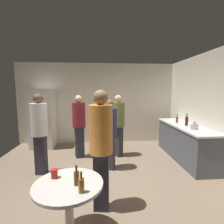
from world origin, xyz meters
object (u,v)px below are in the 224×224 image
Objects in this scene: kettle at (194,126)px; wine_bottle_on_counter at (187,121)px; refrigerator at (43,119)px; person_in_navy_shirt at (110,129)px; beer_bottle_on_counter at (177,120)px; person_in_orange_shirt at (101,141)px; beer_bottle_amber at (81,185)px; person_in_maroon_shirt at (79,121)px; foreground_table at (69,192)px; beer_bottle_brown at (77,178)px; person_in_white_shirt at (40,128)px; person_in_olive_shirt at (118,121)px; plastic_cup_red at (54,174)px.

wine_bottle_on_counter is at bearing 83.69° from kettle.
person_in_navy_shirt is (2.00, -1.70, 0.03)m from refrigerator.
beer_bottle_on_counter is (-0.02, 0.85, 0.01)m from kettle.
refrigerator is 4.04m from beer_bottle_on_counter.
wine_bottle_on_counter is 0.17× the size of person_in_orange_shirt.
person_in_orange_shirt is (0.21, 0.73, 0.24)m from beer_bottle_amber.
beer_bottle_amber is 2.85m from person_in_maroon_shirt.
wine_bottle_on_counter is at bearing 60.80° from person_in_maroon_shirt.
kettle is 0.15× the size of person_in_maroon_shirt.
foreground_table is 3.48× the size of beer_bottle_brown.
beer_bottle_brown is at bearing 7.88° from person_in_navy_shirt.
person_in_white_shirt is (-1.06, 1.94, 0.20)m from beer_bottle_amber.
person_in_white_shirt is (0.52, -1.82, 0.12)m from refrigerator.
person_in_orange_shirt is at bearing -135.30° from beer_bottle_on_counter.
beer_bottle_brown is at bearing 35.74° from person_in_olive_shirt.
plastic_cup_red is (-0.19, 0.13, 0.16)m from foreground_table.
refrigerator is at bearing -60.19° from person_in_olive_shirt.
plastic_cup_red reaches higher than foreground_table.
person_in_olive_shirt is at bearing 122.75° from person_in_white_shirt.
plastic_cup_red is at bearing -70.42° from refrigerator.
refrigerator is at bearing 109.58° from plastic_cup_red.
person_in_orange_shirt is 1.07× the size of person_in_olive_shirt.
person_in_navy_shirt is 1.08m from person_in_maroon_shirt.
wine_bottle_on_counter is at bearing 123.45° from person_in_navy_shirt.
person_in_maroon_shirt is (-0.76, 0.77, 0.05)m from person_in_navy_shirt.
beer_bottle_on_counter is at bearing 99.45° from wine_bottle_on_counter.
wine_bottle_on_counter is (4.00, -1.30, 0.12)m from refrigerator.
person_in_orange_shirt is at bearing 35.11° from plastic_cup_red.
person_in_olive_shirt is (2.28, -0.93, 0.08)m from refrigerator.
kettle is at bearing -23.91° from refrigerator.
beer_bottle_brown is at bearing 35.00° from person_in_white_shirt.
kettle is 0.14× the size of person_in_white_shirt.
kettle is 0.15× the size of person_in_navy_shirt.
foreground_table is at bearing -17.80° from person_in_maroon_shirt.
beer_bottle_brown is at bearing -137.28° from wine_bottle_on_counter.
person_in_navy_shirt reaches higher than wine_bottle_on_counter.
person_in_olive_shirt reaches higher than wine_bottle_on_counter.
plastic_cup_red is 1.77m from person_in_white_shirt.
person_in_white_shirt is at bearing -60.53° from person_in_maroon_shirt.
person_in_orange_shirt is (0.28, 0.58, 0.24)m from beer_bottle_brown.
wine_bottle_on_counter is at bearing 42.72° from beer_bottle_brown.
beer_bottle_brown is (-2.43, -2.70, -0.17)m from beer_bottle_on_counter.
person_in_white_shirt reaches higher than beer_bottle_amber.
person_in_olive_shirt is at bearing 73.84° from beer_bottle_brown.
person_in_olive_shirt reaches higher than plastic_cup_red.
beer_bottle_amber is 1.00× the size of beer_bottle_brown.
plastic_cup_red is at bearing -137.10° from beer_bottle_on_counter.
person_in_olive_shirt is at bearing -177.92° from person_in_navy_shirt.
kettle is 3.14m from foreground_table.
wine_bottle_on_counter is at bearing 45.33° from beer_bottle_amber.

